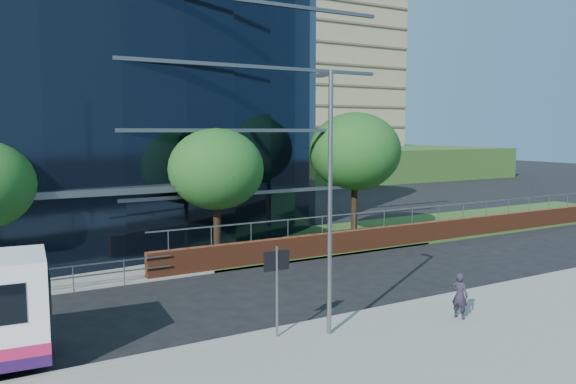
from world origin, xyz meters
TOP-DOWN VIEW (x-y plane):
  - ground at (0.00, 0.00)m, footprint 200.00×200.00m
  - kerb at (0.00, -1.00)m, footprint 80.00×0.25m
  - yellow_line_outer at (0.00, -0.80)m, footprint 80.00×0.08m
  - yellow_line_inner at (0.00, -0.65)m, footprint 80.00×0.08m
  - grass_verge at (24.00, 11.00)m, footprint 36.00×8.00m
  - retaining_wall at (20.00, 7.30)m, footprint 34.00×0.40m
  - apartment_block at (32.00, 57.21)m, footprint 60.00×42.00m
  - street_sign at (4.50, -1.59)m, footprint 0.85×0.09m
  - tree_far_c at (7.00, 9.00)m, footprint 4.62×4.62m
  - tree_far_d at (16.00, 10.00)m, footprint 5.28×5.28m
  - tree_dist_e at (24.00, 40.00)m, footprint 4.62×4.62m
  - tree_dist_f at (40.00, 42.00)m, footprint 4.29×4.29m
  - streetlight_east at (6.00, -2.17)m, footprint 0.15×0.77m
  - pedestrian at (10.59, -3.16)m, footprint 0.50×0.64m

SIDE VIEW (x-z plane):
  - ground at x=0.00m, z-range 0.00..0.00m
  - yellow_line_outer at x=0.00m, z-range 0.00..0.01m
  - yellow_line_inner at x=0.00m, z-range 0.00..0.01m
  - grass_verge at x=24.00m, z-range 0.00..0.12m
  - kerb at x=0.00m, z-range 0.00..0.16m
  - retaining_wall at x=20.00m, z-range -0.44..1.67m
  - pedestrian at x=10.59m, z-range 0.15..1.70m
  - street_sign at x=4.50m, z-range 0.75..3.55m
  - tree_dist_f at x=40.00m, z-range 1.19..7.23m
  - streetlight_east at x=6.00m, z-range 0.44..8.44m
  - tree_far_c at x=7.00m, z-range 1.28..7.79m
  - tree_dist_e at x=24.00m, z-range 1.28..7.79m
  - tree_far_d at x=16.00m, z-range 1.47..8.91m
  - apartment_block at x=32.00m, z-range -3.89..26.11m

